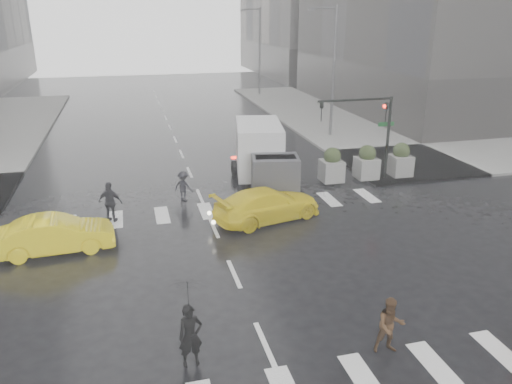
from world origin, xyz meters
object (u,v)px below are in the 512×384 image
object	(u,v)px
pedestrian_brown	(390,326)
taxi_mid	(56,235)
box_truck	(263,156)
traffic_signal_pole	(372,122)

from	to	relation	value
pedestrian_brown	taxi_mid	xyz separation A→B (m)	(-9.21, 8.47, -0.10)
taxi_mid	box_truck	size ratio (longest dim) A/B	0.70
box_truck	traffic_signal_pole	bearing A→B (deg)	6.37
traffic_signal_pole	box_truck	bearing A→B (deg)	175.49
traffic_signal_pole	pedestrian_brown	distance (m)	14.59
taxi_mid	box_truck	distance (m)	10.77
pedestrian_brown	box_truck	world-z (taller)	box_truck
traffic_signal_pole	pedestrian_brown	size ratio (longest dim) A/B	2.81
pedestrian_brown	box_truck	distance (m)	13.60
box_truck	taxi_mid	bearing A→B (deg)	-140.73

